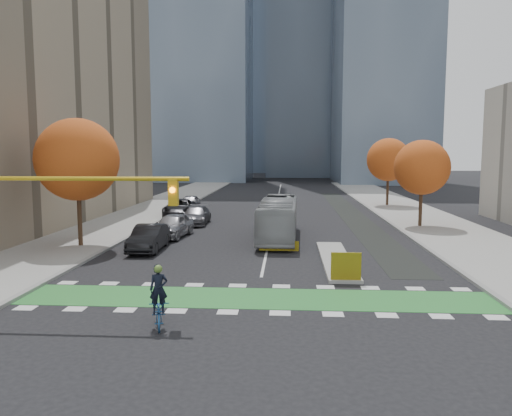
# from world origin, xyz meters

# --- Properties ---
(ground) EXTENTS (300.00, 300.00, 0.00)m
(ground) POSITION_xyz_m (0.00, 0.00, 0.00)
(ground) COLOR black
(ground) RESTS_ON ground
(sidewalk_west) EXTENTS (7.00, 120.00, 0.15)m
(sidewalk_west) POSITION_xyz_m (-13.50, 20.00, 0.07)
(sidewalk_west) COLOR gray
(sidewalk_west) RESTS_ON ground
(sidewalk_east) EXTENTS (7.00, 120.00, 0.15)m
(sidewalk_east) POSITION_xyz_m (13.50, 20.00, 0.07)
(sidewalk_east) COLOR gray
(sidewalk_east) RESTS_ON ground
(curb_west) EXTENTS (0.30, 120.00, 0.16)m
(curb_west) POSITION_xyz_m (-10.00, 20.00, 0.07)
(curb_west) COLOR gray
(curb_west) RESTS_ON ground
(curb_east) EXTENTS (0.30, 120.00, 0.16)m
(curb_east) POSITION_xyz_m (10.00, 20.00, 0.07)
(curb_east) COLOR gray
(curb_east) RESTS_ON ground
(bike_crossing) EXTENTS (20.00, 3.00, 0.01)m
(bike_crossing) POSITION_xyz_m (0.00, 1.50, 0.01)
(bike_crossing) COLOR #287B30
(bike_crossing) RESTS_ON ground
(centre_line) EXTENTS (0.15, 70.00, 0.01)m
(centre_line) POSITION_xyz_m (0.00, 40.00, 0.01)
(centre_line) COLOR silver
(centre_line) RESTS_ON ground
(bike_lane_paint) EXTENTS (2.50, 50.00, 0.01)m
(bike_lane_paint) POSITION_xyz_m (7.50, 30.00, 0.01)
(bike_lane_paint) COLOR black
(bike_lane_paint) RESTS_ON ground
(median_island) EXTENTS (1.60, 10.00, 0.16)m
(median_island) POSITION_xyz_m (4.00, 9.00, 0.08)
(median_island) COLOR gray
(median_island) RESTS_ON ground
(hazard_board) EXTENTS (1.40, 0.12, 1.30)m
(hazard_board) POSITION_xyz_m (4.00, 4.20, 0.80)
(hazard_board) COLOR yellow
(hazard_board) RESTS_ON median_island
(tower_nw) EXTENTS (22.00, 22.00, 70.00)m
(tower_nw) POSITION_xyz_m (-18.00, 90.00, 35.00)
(tower_nw) COLOR #47566B
(tower_nw) RESTS_ON ground
(tower_ne) EXTENTS (18.00, 24.00, 60.00)m
(tower_ne) POSITION_xyz_m (20.00, 85.00, 30.00)
(tower_ne) COLOR #47566B
(tower_ne) RESTS_ON ground
(tower_far) EXTENTS (26.00, 26.00, 80.00)m
(tower_far) POSITION_xyz_m (-4.00, 140.00, 40.00)
(tower_far) COLOR #47566B
(tower_far) RESTS_ON ground
(tree_west) EXTENTS (5.20, 5.20, 8.22)m
(tree_west) POSITION_xyz_m (-12.00, 12.00, 5.62)
(tree_west) COLOR #332114
(tree_west) RESTS_ON ground
(tree_east_near) EXTENTS (4.40, 4.40, 7.08)m
(tree_east_near) POSITION_xyz_m (12.00, 22.00, 4.86)
(tree_east_near) COLOR #332114
(tree_east_near) RESTS_ON ground
(tree_east_far) EXTENTS (4.80, 4.80, 7.65)m
(tree_east_far) POSITION_xyz_m (12.50, 38.00, 5.24)
(tree_east_far) COLOR #332114
(tree_east_far) RESTS_ON ground
(traffic_signal_west) EXTENTS (8.53, 0.56, 5.20)m
(traffic_signal_west) POSITION_xyz_m (-7.93, -0.51, 4.03)
(traffic_signal_west) COLOR #BF9914
(traffic_signal_west) RESTS_ON ground
(cyclist) EXTENTS (1.14, 2.02, 2.21)m
(cyclist) POSITION_xyz_m (-3.21, -2.11, 0.74)
(cyclist) COLOR navy
(cyclist) RESTS_ON ground
(bus) EXTENTS (2.75, 10.56, 2.92)m
(bus) POSITION_xyz_m (0.62, 15.99, 1.46)
(bus) COLOR #9DA0A4
(bus) RESTS_ON ground
(parked_car_a) EXTENTS (2.57, 5.19, 1.70)m
(parked_car_a) POSITION_xyz_m (-6.99, 16.24, 0.85)
(parked_car_a) COLOR #959499
(parked_car_a) RESTS_ON ground
(parked_car_b) EXTENTS (1.78, 4.87, 1.59)m
(parked_car_b) POSITION_xyz_m (-7.33, 11.24, 0.80)
(parked_car_b) COLOR black
(parked_car_b) RESTS_ON ground
(parked_car_c) EXTENTS (2.14, 5.15, 1.49)m
(parked_car_c) POSITION_xyz_m (-6.50, 22.77, 0.74)
(parked_car_c) COLOR #545359
(parked_car_c) RESTS_ON ground
(parked_car_d) EXTENTS (3.27, 6.13, 1.64)m
(parked_car_d) POSITION_xyz_m (-9.00, 27.77, 0.82)
(parked_car_d) COLOR black
(parked_car_d) RESTS_ON ground
(parked_car_e) EXTENTS (2.12, 4.76, 1.59)m
(parked_car_e) POSITION_xyz_m (-8.98, 32.77, 0.80)
(parked_car_e) COLOR gray
(parked_car_e) RESTS_ON ground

